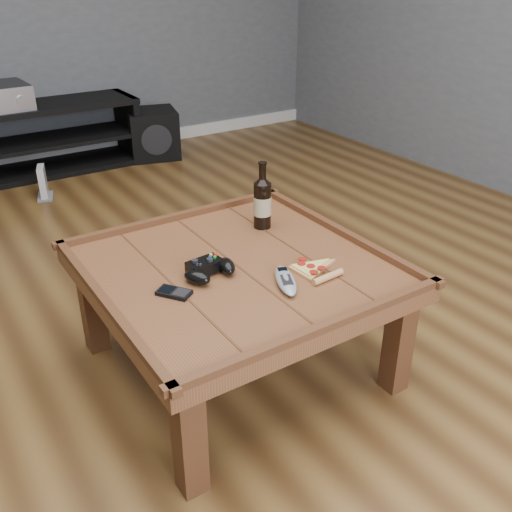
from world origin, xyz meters
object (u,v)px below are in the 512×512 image
coffee_table (237,280)px  smartphone (174,292)px  game_controller (209,269)px  subwoofer (153,134)px  game_console (43,184)px  pizza_slice (313,270)px  media_console (42,139)px  remote_control (286,280)px  beer_bottle (262,202)px

coffee_table → smartphone: (-0.27, -0.06, 0.07)m
game_controller → subwoofer: (0.95, 2.66, -0.29)m
coffee_table → subwoofer: coffee_table is taller
game_console → pizza_slice: bearing=-64.6°
subwoofer → smartphone: bearing=-97.3°
media_console → game_controller: bearing=-92.5°
game_controller → subwoofer: 2.84m
game_controller → smartphone: (-0.16, -0.04, -0.02)m
game_console → subwoofer: bearing=40.5°
pizza_slice → smartphone: pizza_slice is taller
coffee_table → remote_control: bearing=-71.2°
game_controller → remote_control: bearing=-51.5°
coffee_table → game_controller: (-0.12, -0.01, 0.09)m
media_console → subwoofer: bearing=-6.9°
game_controller → remote_control: game_controller is taller
coffee_table → media_console: bearing=90.0°
beer_bottle → remote_control: beer_bottle is taller
game_console → remote_control: bearing=-67.7°
coffee_table → pizza_slice: (0.20, -0.19, 0.07)m
coffee_table → game_controller: size_ratio=4.89×
media_console → pizza_slice: media_console is taller
coffee_table → subwoofer: bearing=72.6°
pizza_slice → remote_control: bearing=-176.7°
game_console → beer_bottle: bearing=-61.2°
coffee_table → remote_control: 0.23m
game_controller → pizza_slice: game_controller is taller
beer_bottle → remote_control: 0.48m
game_controller → media_console: bearing=81.3°
coffee_table → smartphone: size_ratio=8.23×
pizza_slice → game_console: pizza_slice is taller
remote_control → game_console: (-0.22, 2.43, -0.37)m
media_console → smartphone: 2.83m
media_console → pizza_slice: (0.20, -2.94, 0.21)m
remote_control → subwoofer: 2.97m
beer_bottle → game_console: bearing=101.7°
media_console → beer_bottle: (0.26, -2.53, 0.31)m
beer_bottle → game_console: (-0.41, 2.00, -0.46)m
pizza_slice → beer_bottle: bearing=77.7°
coffee_table → pizza_slice: coffee_table is taller
pizza_slice → subwoofer: size_ratio=0.53×
smartphone → game_console: bearing=52.1°
remote_control → smartphone: bearing=-178.5°
media_console → remote_control: 2.96m
smartphone → remote_control: remote_control is taller
subwoofer → pizza_slice: bearing=-87.6°
coffee_table → remote_control: (0.07, -0.20, 0.07)m
smartphone → game_console: (0.12, 2.28, -0.36)m
beer_bottle → game_controller: size_ratio=1.30×
beer_bottle → smartphone: size_ratio=2.20×
subwoofer → coffee_table: bearing=-92.5°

